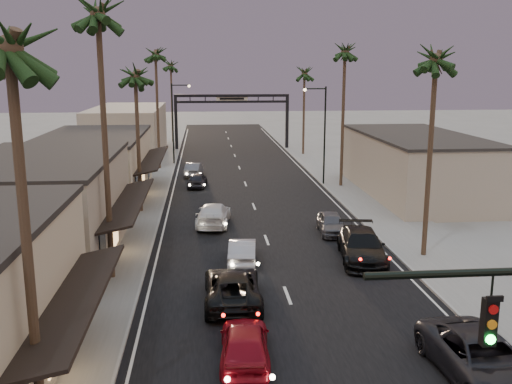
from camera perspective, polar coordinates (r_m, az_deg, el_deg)
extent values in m
plane|color=slate|center=(47.45, -0.53, -0.61)|extent=(200.00, 200.00, 0.00)
cube|color=black|center=(52.32, -0.98, 0.60)|extent=(14.00, 120.00, 0.02)
cube|color=slate|center=(59.32, -10.69, 1.82)|extent=(5.00, 92.00, 0.12)
cube|color=slate|center=(60.53, 7.52, 2.13)|extent=(5.00, 92.00, 0.12)
cube|color=gray|center=(34.29, -20.66, -1.68)|extent=(8.00, 14.00, 5.50)
cube|color=beige|center=(49.63, -15.88, 2.43)|extent=(8.00, 16.00, 5.00)
cube|color=gray|center=(72.10, -12.63, 5.91)|extent=(8.00, 20.00, 6.00)
cube|color=gray|center=(50.08, 15.66, 2.53)|extent=(8.00, 18.00, 5.00)
cube|color=black|center=(12.58, 22.26, -11.93)|extent=(0.28, 0.22, 1.00)
cube|color=black|center=(76.52, -7.99, 6.81)|extent=(0.40, 0.40, 7.00)
cube|color=black|center=(77.26, 3.12, 6.95)|extent=(0.40, 0.40, 7.00)
cube|color=black|center=(76.29, -2.43, 9.61)|extent=(15.20, 0.35, 0.35)
cube|color=black|center=(76.33, -2.43, 9.01)|extent=(15.20, 0.30, 0.30)
cube|color=beige|center=(76.29, -2.43, 9.30)|extent=(4.20, 0.12, 1.00)
cylinder|color=black|center=(52.63, 6.88, 5.54)|extent=(0.16, 0.16, 9.00)
cylinder|color=black|center=(52.12, 5.91, 10.24)|extent=(2.00, 0.12, 0.12)
sphere|color=#FFD899|center=(51.96, 4.91, 10.14)|extent=(0.30, 0.30, 0.30)
cylinder|color=black|center=(64.49, -8.31, 6.71)|extent=(0.16, 0.16, 9.00)
cylinder|color=black|center=(64.18, -7.53, 10.55)|extent=(2.00, 0.12, 0.12)
sphere|color=#FFD899|center=(64.16, -6.71, 10.48)|extent=(0.30, 0.30, 0.30)
cylinder|color=#38281C|center=(16.62, -21.85, -6.22)|extent=(0.28, 0.28, 11.00)
sphere|color=black|center=(15.89, -23.64, 15.18)|extent=(3.20, 3.20, 3.20)
cylinder|color=#38281C|center=(28.80, -14.81, 3.79)|extent=(0.28, 0.28, 13.00)
sphere|color=black|center=(28.69, -15.61, 17.96)|extent=(3.20, 3.20, 3.20)
cylinder|color=#38281C|center=(42.74, -11.69, 4.53)|extent=(0.28, 0.28, 10.00)
sphere|color=black|center=(42.39, -12.02, 12.05)|extent=(3.20, 3.20, 3.20)
cylinder|color=#38281C|center=(61.47, -9.81, 7.80)|extent=(0.28, 0.28, 12.00)
sphere|color=black|center=(61.34, -10.04, 13.95)|extent=(3.20, 3.20, 3.20)
cylinder|color=#38281C|center=(32.96, 16.95, 2.92)|extent=(0.28, 0.28, 11.00)
sphere|color=black|center=(32.60, 17.63, 13.56)|extent=(3.20, 3.20, 3.20)
cylinder|color=#38281C|center=(51.83, 8.68, 7.05)|extent=(0.28, 0.28, 12.00)
sphere|color=black|center=(51.68, 8.92, 14.36)|extent=(3.20, 3.20, 3.20)
cylinder|color=#38281C|center=(71.42, 4.80, 7.71)|extent=(0.28, 0.28, 10.00)
sphere|color=black|center=(71.21, 4.88, 12.21)|extent=(3.20, 3.20, 3.20)
cylinder|color=#38281C|center=(84.38, -8.41, 8.64)|extent=(0.28, 0.28, 11.00)
sphere|color=black|center=(84.24, -8.54, 12.79)|extent=(3.20, 3.20, 3.20)
imported|color=maroon|center=(21.39, -1.12, -14.91)|extent=(2.07, 4.56, 1.52)
imported|color=black|center=(26.38, -2.38, -9.50)|extent=(2.59, 5.49, 1.52)
imported|color=#98979C|center=(31.62, -1.37, -5.91)|extent=(1.84, 4.28, 1.37)
imported|color=silver|center=(39.21, -4.27, -2.24)|extent=(2.71, 5.46, 1.52)
imported|color=black|center=(52.01, -5.90, 1.21)|extent=(2.00, 4.07, 1.34)
imported|color=#56575C|center=(57.43, -6.24, 2.25)|extent=(1.90, 4.27, 1.36)
imported|color=black|center=(21.69, 21.70, -15.27)|extent=(3.01, 5.99, 1.63)
imported|color=black|center=(32.46, 10.52, -5.34)|extent=(3.13, 6.10, 1.69)
imported|color=#4A4A4F|center=(37.50, 7.54, -3.11)|extent=(1.89, 4.12, 1.37)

